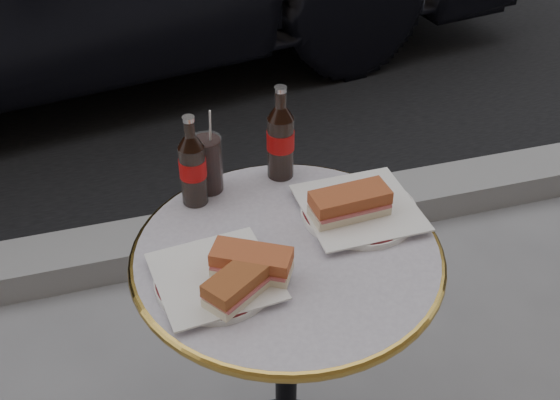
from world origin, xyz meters
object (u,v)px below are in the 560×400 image
object	(u,v)px
plate_left	(215,279)
plate_right	(359,210)
bistro_table	(286,371)
cola_glass	(208,164)
cola_bottle_left	(192,161)
cola_bottle_right	(281,133)

from	to	relation	value
plate_left	plate_right	distance (m)	0.35
bistro_table	plate_left	size ratio (longest dim) A/B	3.21
bistro_table	cola_glass	world-z (taller)	cola_glass
cola_bottle_left	cola_glass	world-z (taller)	cola_bottle_left
plate_left	plate_right	world-z (taller)	same
bistro_table	cola_bottle_left	distance (m)	0.53
cola_bottle_right	plate_right	bearing A→B (deg)	-57.24
plate_right	cola_bottle_right	world-z (taller)	cola_bottle_right
cola_bottle_left	cola_bottle_right	world-z (taller)	cola_bottle_right
plate_right	cola_glass	size ratio (longest dim) A/B	1.87
plate_left	cola_bottle_right	size ratio (longest dim) A/B	1.03
bistro_table	cola_bottle_right	bearing A→B (deg)	76.35
bistro_table	cola_glass	bearing A→B (deg)	112.97
cola_bottle_right	cola_glass	xyz separation A→B (m)	(-0.17, -0.01, -0.05)
plate_right	cola_bottle_left	world-z (taller)	cola_bottle_left
bistro_table	plate_left	world-z (taller)	plate_left
plate_right	cola_bottle_left	size ratio (longest dim) A/B	1.17
plate_right	cola_bottle_right	distance (m)	0.24
cola_glass	plate_right	bearing A→B (deg)	-31.68
bistro_table	plate_right	size ratio (longest dim) A/B	2.99
plate_right	cola_bottle_right	size ratio (longest dim) A/B	1.10
bistro_table	cola_bottle_left	bearing A→B (deg)	124.05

